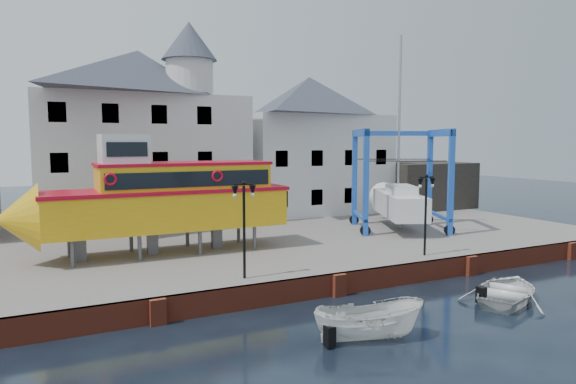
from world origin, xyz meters
name	(u,v)px	position (x,y,z in m)	size (l,w,h in m)	color
ground	(338,296)	(0.00, 0.00, 0.00)	(140.00, 140.00, 0.00)	black
hardstanding	(246,242)	(0.00, 11.00, 0.50)	(44.00, 22.00, 1.00)	#605D59
quay_wall	(337,284)	(0.00, 0.10, 0.50)	(44.00, 0.47, 1.00)	maroon
building_white_main	(142,135)	(-4.87, 18.39, 7.34)	(14.00, 8.30, 14.00)	silver
building_white_right	(309,145)	(9.00, 19.00, 6.60)	(12.00, 8.00, 11.20)	silver
shed_dark	(417,185)	(19.00, 17.00, 3.00)	(8.00, 7.00, 4.00)	black
lamp_post_left	(244,205)	(-4.00, 1.20, 4.17)	(1.12, 0.32, 4.20)	black
lamp_post_right	(426,194)	(6.00, 1.20, 4.17)	(1.12, 0.32, 4.20)	black
tour_boat	(152,198)	(-6.50, 7.73, 3.93)	(14.29, 3.52, 6.21)	#59595E
travel_lift	(397,196)	(10.13, 8.72, 3.14)	(7.37, 8.60, 12.81)	#2348B1
motorboat_a	(369,340)	(-1.76, -4.79, 0.00)	(1.48, 3.94, 1.52)	silver
motorboat_b	(507,299)	(6.38, -3.71, 0.00)	(3.44, 4.81, 1.00)	silver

